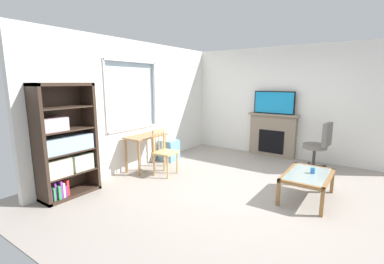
% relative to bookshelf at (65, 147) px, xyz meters
% --- Properties ---
extents(ground, '(5.92, 5.89, 0.02)m').
position_rel_bookshelf_xyz_m(ground, '(1.84, -2.21, -0.82)').
color(ground, '#9E9389').
extents(wall_back_with_window, '(4.92, 0.15, 2.64)m').
position_rel_bookshelf_xyz_m(wall_back_with_window, '(1.87, 0.24, 0.48)').
color(wall_back_with_window, white).
rests_on(wall_back_with_window, ground).
extents(wall_right, '(0.12, 5.09, 2.64)m').
position_rel_bookshelf_xyz_m(wall_right, '(4.36, -2.21, 0.51)').
color(wall_right, white).
rests_on(wall_right, ground).
extents(bookshelf, '(0.90, 0.38, 1.80)m').
position_rel_bookshelf_xyz_m(bookshelf, '(0.00, 0.00, 0.00)').
color(bookshelf, '#38281E').
rests_on(bookshelf, ground).
extents(desk_under_window, '(0.87, 0.46, 0.73)m').
position_rel_bookshelf_xyz_m(desk_under_window, '(1.68, -0.11, -0.21)').
color(desk_under_window, '#A37547').
rests_on(desk_under_window, ground).
extents(wooden_chair, '(0.45, 0.43, 0.90)m').
position_rel_bookshelf_xyz_m(wooden_chair, '(1.66, -0.62, -0.34)').
color(wooden_chair, tan).
rests_on(wooden_chair, ground).
extents(plastic_drawer_unit, '(0.35, 0.40, 0.48)m').
position_rel_bookshelf_xyz_m(plastic_drawer_unit, '(2.48, -0.06, -0.57)').
color(plastic_drawer_unit, '#72ADDB').
rests_on(plastic_drawer_unit, ground).
extents(fireplace, '(0.26, 1.21, 1.05)m').
position_rel_bookshelf_xyz_m(fireplace, '(4.21, -1.94, -0.28)').
color(fireplace, gray).
rests_on(fireplace, ground).
extents(tv, '(0.06, 0.97, 0.55)m').
position_rel_bookshelf_xyz_m(tv, '(4.19, -1.94, 0.52)').
color(tv, black).
rests_on(tv, fireplace).
extents(office_chair, '(0.58, 0.59, 1.00)m').
position_rel_bookshelf_xyz_m(office_chair, '(3.74, -3.08, -0.25)').
color(office_chair, slate).
rests_on(office_chair, ground).
extents(coffee_table, '(1.02, 0.64, 0.41)m').
position_rel_bookshelf_xyz_m(coffee_table, '(2.06, -3.21, -0.45)').
color(coffee_table, '#8C9E99').
rests_on(coffee_table, ground).
extents(sippy_cup, '(0.07, 0.07, 0.09)m').
position_rel_bookshelf_xyz_m(sippy_cup, '(2.13, -3.26, -0.35)').
color(sippy_cup, '#337FD6').
rests_on(sippy_cup, coffee_table).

